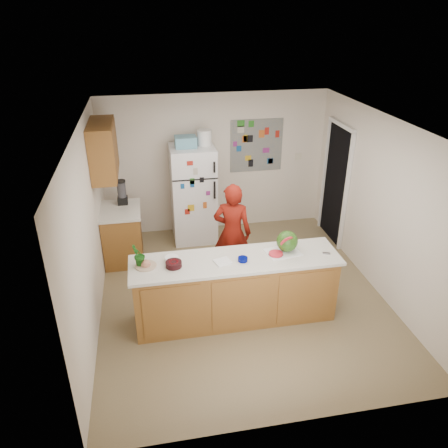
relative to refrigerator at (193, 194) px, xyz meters
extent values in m
cube|color=brown|center=(0.45, -1.88, -0.86)|extent=(4.00, 4.50, 0.02)
cube|color=beige|center=(0.45, 0.38, 0.40)|extent=(4.00, 0.02, 2.50)
cube|color=beige|center=(-1.56, -1.88, 0.40)|extent=(0.02, 4.50, 2.50)
cube|color=beige|center=(2.46, -1.88, 0.40)|extent=(0.02, 4.50, 2.50)
cube|color=white|center=(0.45, -1.88, 1.66)|extent=(4.00, 4.50, 0.02)
cube|color=black|center=(2.44, -0.43, 0.17)|extent=(0.03, 0.85, 2.04)
cube|color=brown|center=(0.25, -2.38, -0.41)|extent=(2.60, 0.62, 0.88)
cube|color=silver|center=(0.25, -2.38, 0.05)|extent=(2.68, 0.70, 0.04)
cube|color=brown|center=(-1.24, -0.53, -0.42)|extent=(0.60, 0.80, 0.86)
cube|color=silver|center=(-1.24, -0.53, 0.03)|extent=(0.64, 0.84, 0.04)
cube|color=brown|center=(-1.37, -0.58, 1.05)|extent=(0.35, 1.00, 0.80)
cube|color=silver|center=(0.00, 0.00, 0.00)|extent=(0.75, 0.70, 1.70)
cube|color=#5999B2|center=(-0.10, 0.00, 0.94)|extent=(0.35, 0.28, 0.18)
cube|color=slate|center=(1.20, 0.36, 0.70)|extent=(0.95, 0.01, 0.95)
imported|color=maroon|center=(0.41, -1.41, -0.07)|extent=(0.66, 0.54, 1.55)
cylinder|color=black|center=(-1.19, -0.31, 0.24)|extent=(0.14, 0.14, 0.38)
cube|color=silver|center=(0.88, -2.33, 0.08)|extent=(0.47, 0.39, 0.01)
sphere|color=#2E6316|center=(0.94, -2.31, 0.22)|extent=(0.28, 0.28, 0.28)
cylinder|color=red|center=(0.78, -2.38, 0.09)|extent=(0.18, 0.18, 0.02)
cylinder|color=black|center=(-0.53, -2.42, 0.11)|extent=(0.20, 0.20, 0.07)
cylinder|color=white|center=(-0.55, -2.28, 0.10)|extent=(0.21, 0.21, 0.06)
cylinder|color=#000656|center=(0.33, -2.44, 0.10)|extent=(0.14, 0.14, 0.05)
cylinder|color=beige|center=(-0.87, -2.35, 0.08)|extent=(0.34, 0.34, 0.02)
cube|color=white|center=(0.07, -2.43, 0.08)|extent=(0.24, 0.22, 0.02)
cube|color=gray|center=(1.43, -2.46, 0.08)|extent=(0.10, 0.07, 0.01)
imported|color=#184010|center=(-0.95, -2.33, 0.22)|extent=(0.21, 0.22, 0.31)
camera|label=1|loc=(-0.76, -7.01, 2.94)|focal=35.00mm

